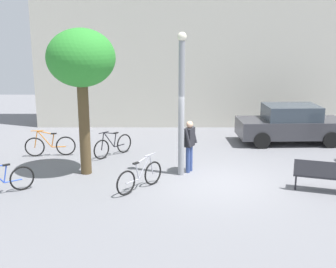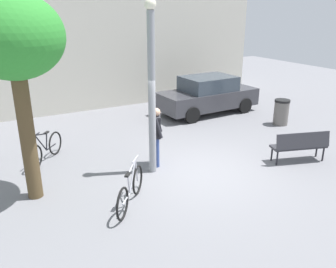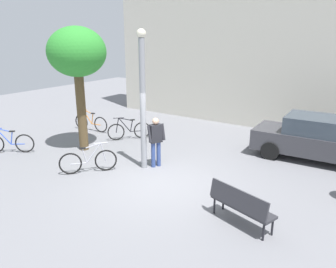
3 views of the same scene
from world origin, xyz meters
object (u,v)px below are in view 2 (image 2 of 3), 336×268
at_px(park_bench, 300,144).
at_px(parked_car_charcoal, 208,95).
at_px(bicycle_silver, 131,190).
at_px(plaza_tree, 14,41).
at_px(person_by_lamppost, 157,133).
at_px(trash_bin, 281,112).
at_px(lamppost, 152,86).
at_px(bicycle_black, 45,149).

distance_m(park_bench, parked_car_charcoal, 5.46).
bearing_deg(parked_car_charcoal, bicycle_silver, -137.60).
xyz_separation_m(plaza_tree, bicycle_silver, (1.82, -1.44, -3.17)).
distance_m(person_by_lamppost, plaza_tree, 4.20).
bearing_deg(bicycle_silver, trash_bin, 19.68).
distance_m(lamppost, bicycle_silver, 2.66).
bearing_deg(person_by_lamppost, park_bench, -25.80).
height_order(bicycle_silver, trash_bin, bicycle_silver).
relative_size(bicycle_silver, bicycle_black, 1.00).
xyz_separation_m(lamppost, bicycle_silver, (-1.21, -1.31, -1.97)).
relative_size(person_by_lamppost, park_bench, 1.00).
height_order(lamppost, person_by_lamppost, lamppost).
distance_m(lamppost, trash_bin, 6.48).
distance_m(person_by_lamppost, trash_bin, 5.90).
relative_size(lamppost, parked_car_charcoal, 1.03).
xyz_separation_m(plaza_tree, bicycle_black, (0.61, 1.93, -3.17)).
relative_size(lamppost, bicycle_black, 3.14).
height_order(lamppost, bicycle_black, lamppost).
relative_size(person_by_lamppost, plaza_tree, 0.37).
bearing_deg(person_by_lamppost, trash_bin, 9.81).
height_order(lamppost, plaza_tree, plaza_tree).
bearing_deg(lamppost, plaza_tree, 177.51).
distance_m(lamppost, park_bench, 4.59).
bearing_deg(lamppost, bicycle_black, 139.47).
height_order(bicycle_silver, bicycle_black, same).
bearing_deg(park_bench, trash_bin, 52.58).
xyz_separation_m(bicycle_silver, parked_car_charcoal, (5.74, 5.24, 0.39)).
distance_m(park_bench, bicycle_black, 7.28).
distance_m(bicycle_silver, bicycle_black, 3.58).
bearing_deg(parked_car_charcoal, trash_bin, -59.84).
distance_m(bicycle_black, trash_bin, 8.52).
bearing_deg(plaza_tree, person_by_lamppost, 2.77).
height_order(person_by_lamppost, plaza_tree, plaza_tree).
xyz_separation_m(lamppost, bicycle_black, (-2.41, 2.06, -1.97)).
distance_m(bicycle_black, parked_car_charcoal, 7.20).
bearing_deg(bicycle_black, park_bench, -29.14).
xyz_separation_m(bicycle_silver, trash_bin, (7.28, 2.60, 0.10)).
xyz_separation_m(park_bench, parked_car_charcoal, (0.59, 5.42, 0.23)).
height_order(lamppost, parked_car_charcoal, lamppost).
xyz_separation_m(lamppost, park_bench, (3.95, -1.48, -1.81)).
distance_m(person_by_lamppost, park_bench, 4.10).
bearing_deg(person_by_lamppost, plaza_tree, -177.23).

